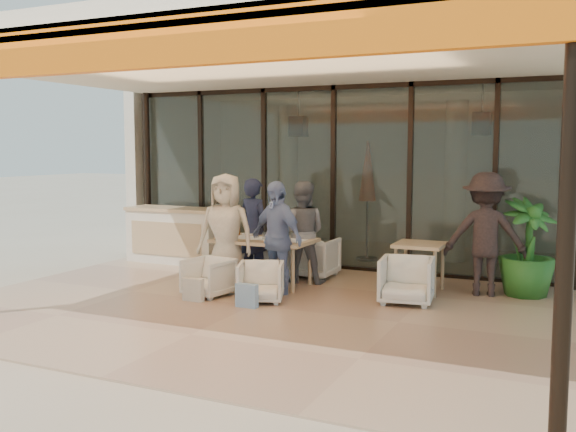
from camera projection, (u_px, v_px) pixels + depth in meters
name	position (u px, v px, depth m)	size (l,w,h in m)	color
ground	(253.00, 307.00, 8.61)	(70.00, 70.00, 0.00)	#C6B293
terrace_floor	(253.00, 307.00, 8.61)	(8.00, 6.00, 0.01)	tan
terrace_structure	(242.00, 58.00, 8.03)	(8.00, 6.00, 3.40)	silver
glass_storefront	(334.00, 179.00, 11.15)	(8.08, 0.10, 3.20)	#9EADA3
interior_block	(374.00, 143.00, 13.17)	(9.05, 3.62, 3.52)	silver
host_counter	(175.00, 235.00, 11.82)	(1.85, 0.65, 1.04)	silver
dining_table	(264.00, 242.00, 9.83)	(1.50, 0.90, 0.93)	tan
chair_far_left	(268.00, 252.00, 10.89)	(0.71, 0.66, 0.73)	white
chair_far_right	(314.00, 256.00, 10.54)	(0.72, 0.67, 0.74)	white
chair_near_left	(209.00, 276.00, 9.18)	(0.60, 0.56, 0.62)	white
chair_near_right	(261.00, 280.00, 8.83)	(0.61, 0.57, 0.62)	white
diner_navy	(254.00, 229.00, 10.39)	(0.60, 0.39, 1.65)	#171E34
diner_grey	(301.00, 233.00, 10.04)	(0.79, 0.61, 1.62)	slate
diner_cream	(226.00, 232.00, 9.58)	(0.86, 0.56, 1.75)	beige
diner_periwinkle	(276.00, 238.00, 9.23)	(0.98, 0.41, 1.66)	#6D84B5
tote_bag_cream	(193.00, 291.00, 8.84)	(0.30, 0.10, 0.34)	silver
tote_bag_blue	(247.00, 297.00, 8.49)	(0.30, 0.10, 0.34)	#99BFD8
side_table	(420.00, 250.00, 9.38)	(0.70, 0.70, 0.74)	tan
side_chair	(406.00, 278.00, 8.73)	(0.70, 0.66, 0.72)	white
standing_woman	(485.00, 235.00, 9.15)	(1.16, 0.66, 1.79)	black
potted_palm	(527.00, 248.00, 9.11)	(0.80, 0.80, 1.42)	#1E5919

